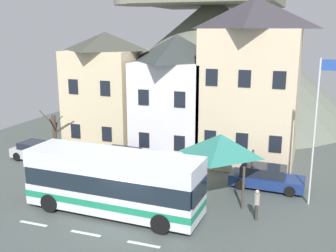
{
  "coord_description": "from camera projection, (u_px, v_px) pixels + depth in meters",
  "views": [
    {
      "loc": [
        8.11,
        -16.96,
        9.49
      ],
      "look_at": [
        0.69,
        3.82,
        4.2
      ],
      "focal_mm": 43.25,
      "sensor_mm": 36.0,
      "label": 1
    }
  ],
  "objects": [
    {
      "name": "townhouse_00",
      "position": [
        107.0,
        91.0,
        32.44
      ],
      "size": [
        5.37,
        5.5,
        9.31
      ],
      "color": "beige",
      "rests_on": "ground_plane"
    },
    {
      "name": "parked_car_01",
      "position": [
        39.0,
        151.0,
        30.05
      ],
      "size": [
        4.41,
        2.26,
        1.32
      ],
      "rotation": [
        0.0,
        0.0,
        -0.09
      ],
      "color": "silver",
      "rests_on": "ground_plane"
    },
    {
      "name": "transit_bus",
      "position": [
        114.0,
        183.0,
        21.18
      ],
      "size": [
        9.56,
        3.01,
        3.27
      ],
      "rotation": [
        0.0,
        0.0,
        -0.04
      ],
      "color": "white",
      "rests_on": "ground_plane"
    },
    {
      "name": "bus_shelter",
      "position": [
        221.0,
        145.0,
        23.3
      ],
      "size": [
        3.6,
        3.6,
        3.65
      ],
      "color": "#473D33",
      "rests_on": "ground_plane"
    },
    {
      "name": "ground_plane",
      "position": [
        130.0,
        223.0,
        20.4
      ],
      "size": [
        40.0,
        60.0,
        0.07
      ],
      "color": "#48504D"
    },
    {
      "name": "public_bench",
      "position": [
        262.0,
        179.0,
        24.96
      ],
      "size": [
        1.63,
        0.48,
        0.87
      ],
      "color": "brown",
      "rests_on": "ground_plane"
    },
    {
      "name": "pedestrian_00",
      "position": [
        257.0,
        203.0,
        20.59
      ],
      "size": [
        0.3,
        0.34,
        1.59
      ],
      "color": "#38332D",
      "rests_on": "ground_plane"
    },
    {
      "name": "bare_tree_00",
      "position": [
        55.0,
        142.0,
        26.83
      ],
      "size": [
        2.41,
        1.95,
        4.28
      ],
      "color": "#47382D",
      "rests_on": "ground_plane"
    },
    {
      "name": "townhouse_01",
      "position": [
        177.0,
        95.0,
        31.27
      ],
      "size": [
        5.36,
        6.95,
        9.12
      ],
      "color": "white",
      "rests_on": "ground_plane"
    },
    {
      "name": "townhouse_02",
      "position": [
        252.0,
        81.0,
        29.06
      ],
      "size": [
        6.46,
        6.85,
        11.69
      ],
      "color": "beige",
      "rests_on": "ground_plane"
    },
    {
      "name": "pedestrian_01",
      "position": [
        189.0,
        195.0,
        21.68
      ],
      "size": [
        0.34,
        0.32,
        1.55
      ],
      "color": "#38332D",
      "rests_on": "ground_plane"
    },
    {
      "name": "parked_car_03",
      "position": [
        124.0,
        159.0,
        28.28
      ],
      "size": [
        4.06,
        2.12,
        1.39
      ],
      "rotation": [
        0.0,
        0.0,
        -0.07
      ],
      "color": "black",
      "rests_on": "ground_plane"
    },
    {
      "name": "hilltop_castle",
      "position": [
        211.0,
        46.0,
        45.53
      ],
      "size": [
        32.02,
        32.02,
        22.96
      ],
      "color": "slate",
      "rests_on": "ground_plane"
    },
    {
      "name": "parked_car_00",
      "position": [
        266.0,
        177.0,
        24.67
      ],
      "size": [
        4.47,
        1.97,
        1.41
      ],
      "rotation": [
        0.0,
        0.0,
        -0.04
      ],
      "color": "navy",
      "rests_on": "ground_plane"
    },
    {
      "name": "flagpole",
      "position": [
        317.0,
        124.0,
        21.46
      ],
      "size": [
        0.95,
        0.1,
        8.07
      ],
      "color": "silver",
      "rests_on": "ground_plane"
    }
  ]
}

